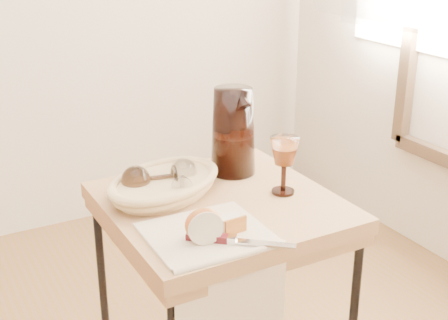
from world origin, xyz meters
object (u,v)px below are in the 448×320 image
tea_towel (207,234)px  pitcher (233,131)px  bread_basket (165,186)px  table_knife (236,239)px  apple_half (203,224)px  goblet_lying_b (183,178)px  wine_goblet (284,165)px  side_table (221,317)px  goblet_lying_a (153,178)px

tea_towel → pitcher: pitcher is taller
tea_towel → bread_basket: size_ratio=0.89×
table_knife → pitcher: bearing=101.1°
apple_half → pitcher: bearing=64.3°
goblet_lying_b → apple_half: 0.27m
bread_basket → wine_goblet: bearing=-49.6°
side_table → pitcher: pitcher is taller
goblet_lying_b → pitcher: pitcher is taller
goblet_lying_a → pitcher: size_ratio=0.43×
bread_basket → table_knife: bearing=-108.4°
wine_goblet → goblet_lying_a: bearing=154.0°
goblet_lying_b → table_knife: goblet_lying_b is taller
tea_towel → goblet_lying_b: (0.05, 0.23, 0.05)m
wine_goblet → tea_towel: bearing=-158.7°
side_table → pitcher: bearing=50.7°
tea_towel → pitcher: (0.25, 0.31, 0.12)m
bread_basket → goblet_lying_a: 0.04m
table_knife → wine_goblet: bearing=76.4°
bread_basket → pitcher: 0.27m
goblet_lying_a → tea_towel: bearing=106.3°
goblet_lying_b → apple_half: (-0.07, -0.26, -0.00)m
bread_basket → goblet_lying_a: size_ratio=2.46×
apple_half → wine_goblet: bearing=37.2°
wine_goblet → pitcher: bearing=103.0°
bread_basket → goblet_lying_b: (0.05, -0.02, 0.02)m
wine_goblet → apple_half: bearing=-155.6°
goblet_lying_a → wine_goblet: size_ratio=0.79×
wine_goblet → table_knife: wine_goblet is taller
bread_basket → wine_goblet: (0.29, -0.14, 0.05)m
tea_towel → pitcher: size_ratio=0.95×
pitcher → apple_half: 0.44m
apple_half → table_knife: (0.06, -0.05, -0.03)m
side_table → goblet_lying_a: (-0.14, 0.11, 0.42)m
pitcher → tea_towel: bearing=-131.9°
tea_towel → bread_basket: (0.00, 0.25, 0.02)m
goblet_lying_b → apple_half: size_ratio=1.36×
side_table → wine_goblet: bearing=-14.0°
tea_towel → goblet_lying_b: 0.24m
pitcher → table_knife: 0.45m
wine_goblet → bread_basket: bearing=154.1°
apple_half → bread_basket: bearing=97.3°
side_table → tea_towel: tea_towel is taller
goblet_lying_b → apple_half: apple_half is taller
bread_basket → table_knife: bread_basket is taller
bread_basket → apple_half: size_ratio=3.55×
goblet_lying_a → table_knife: bearing=111.0°
side_table → bread_basket: size_ratio=2.37×
goblet_lying_b → wine_goblet: (0.24, -0.12, 0.03)m
goblet_lying_b → tea_towel: bearing=-164.8°
side_table → table_knife: bearing=-110.4°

